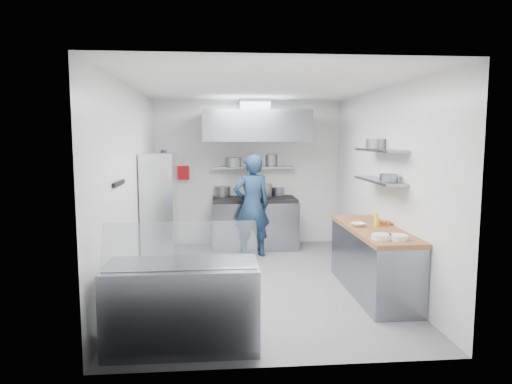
{
  "coord_description": "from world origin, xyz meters",
  "views": [
    {
      "loc": [
        -0.6,
        -6.43,
        2.09
      ],
      "look_at": [
        0.0,
        0.6,
        1.25
      ],
      "focal_mm": 32.0,
      "sensor_mm": 36.0,
      "label": 1
    }
  ],
  "objects": [
    {
      "name": "gas_range",
      "position": [
        0.1,
        2.1,
        0.45
      ],
      "size": [
        1.6,
        0.8,
        0.9
      ],
      "primitive_type": "cube",
      "color": "gray",
      "rests_on": "floor"
    },
    {
      "name": "wall_shelf_upper",
      "position": [
        1.64,
        -0.3,
        1.92
      ],
      "size": [
        0.3,
        1.3,
        0.04
      ],
      "primitive_type": "cube",
      "color": "gray",
      "rests_on": "wall_right"
    },
    {
      "name": "wire_rack",
      "position": [
        -1.53,
        0.95,
        0.93
      ],
      "size": [
        0.5,
        0.9,
        1.85
      ],
      "primitive_type": "cube",
      "color": "silver",
      "rests_on": "floor"
    },
    {
      "name": "mixing_bowl",
      "position": [
        1.29,
        -0.5,
        0.92
      ],
      "size": [
        0.22,
        0.22,
        0.05
      ],
      "primitive_type": "imported",
      "rotation": [
        0.0,
        0.0,
        0.17
      ],
      "color": "white",
      "rests_on": "prep_counter_top"
    },
    {
      "name": "shelf_pot_a",
      "position": [
        -0.29,
        2.12,
        1.63
      ],
      "size": [
        0.29,
        0.29,
        0.18
      ],
      "primitive_type": "cylinder",
      "color": "slate",
      "rests_on": "over_range_shelf"
    },
    {
      "name": "squeeze_bottle",
      "position": [
        1.54,
        -0.52,
        0.99
      ],
      "size": [
        0.06,
        0.06,
        0.18
      ],
      "primitive_type": "cylinder",
      "color": "yellow",
      "rests_on": "prep_counter_top"
    },
    {
      "name": "extractor_hood",
      "position": [
        0.1,
        1.93,
        2.3
      ],
      "size": [
        1.9,
        1.15,
        0.55
      ],
      "primitive_type": "cube",
      "color": "gray",
      "rests_on": "wall_back"
    },
    {
      "name": "cooktop",
      "position": [
        0.1,
        2.1,
        0.93
      ],
      "size": [
        1.57,
        0.78,
        0.06
      ],
      "primitive_type": "cube",
      "color": "black",
      "rests_on": "gas_range"
    },
    {
      "name": "wall_left",
      "position": [
        -1.8,
        0.0,
        1.4
      ],
      "size": [
        2.8,
        5.0,
        0.02
      ],
      "primitive_type": "cube",
      "rotation": [
        1.57,
        0.0,
        1.57
      ],
      "color": "white",
      "rests_on": "floor"
    },
    {
      "name": "wall_front",
      "position": [
        0.0,
        -2.5,
        1.4
      ],
      "size": [
        3.6,
        2.8,
        0.02
      ],
      "primitive_type": "cube",
      "rotation": [
        -1.57,
        0.0,
        0.0
      ],
      "color": "white",
      "rests_on": "floor"
    },
    {
      "name": "rack_bin_b",
      "position": [
        -1.53,
        1.3,
        1.3
      ],
      "size": [
        0.15,
        0.2,
        0.18
      ],
      "primitive_type": "cube",
      "color": "yellow",
      "rests_on": "wire_rack"
    },
    {
      "name": "knife_strip",
      "position": [
        -1.78,
        -0.9,
        1.55
      ],
      "size": [
        0.04,
        0.55,
        0.05
      ],
      "primitive_type": "cube",
      "color": "black",
      "rests_on": "wall_left"
    },
    {
      "name": "floor",
      "position": [
        0.0,
        0.0,
        0.0
      ],
      "size": [
        5.0,
        5.0,
        0.0
      ],
      "primitive_type": "plane",
      "color": "slate",
      "rests_on": "ground"
    },
    {
      "name": "copper_pan",
      "position": [
        1.69,
        -0.44,
        0.93
      ],
      "size": [
        0.16,
        0.16,
        0.06
      ],
      "primitive_type": "cylinder",
      "color": "#B86A34",
      "rests_on": "prep_counter_top"
    },
    {
      "name": "prep_counter_top",
      "position": [
        1.48,
        -0.6,
        0.87
      ],
      "size": [
        0.65,
        2.04,
        0.06
      ],
      "primitive_type": "cube",
      "color": "brown",
      "rests_on": "prep_counter_base"
    },
    {
      "name": "hood_duct",
      "position": [
        0.1,
        2.15,
        2.68
      ],
      "size": [
        0.55,
        0.55,
        0.24
      ],
      "primitive_type": "cube",
      "color": "slate",
      "rests_on": "extractor_hood"
    },
    {
      "name": "stock_pot_right",
      "position": [
        0.6,
        2.47,
        1.04
      ],
      "size": [
        0.25,
        0.25,
        0.16
      ],
      "primitive_type": "cylinder",
      "color": "slate",
      "rests_on": "cooktop"
    },
    {
      "name": "shelf_pot_b",
      "position": [
        0.47,
        2.56,
        1.65
      ],
      "size": [
        0.27,
        0.27,
        0.22
      ],
      "primitive_type": "cylinder",
      "color": "slate",
      "rests_on": "over_range_shelf"
    },
    {
      "name": "wall_shelf_lower",
      "position": [
        1.64,
        -0.3,
        1.5
      ],
      "size": [
        0.3,
        1.3,
        0.04
      ],
      "primitive_type": "cube",
      "color": "gray",
      "rests_on": "wall_right"
    },
    {
      "name": "chef",
      "position": [
        -0.0,
        1.45,
        0.9
      ],
      "size": [
        0.74,
        0.56,
        1.81
      ],
      "primitive_type": "imported",
      "rotation": [
        0.0,
        0.0,
        3.35
      ],
      "color": "#172A45",
      "rests_on": "floor"
    },
    {
      "name": "rack_bin_a",
      "position": [
        -1.53,
        0.9,
        0.8
      ],
      "size": [
        0.17,
        0.21,
        0.19
      ],
      "primitive_type": "cube",
      "color": "white",
      "rests_on": "wire_rack"
    },
    {
      "name": "shelf_pot_d",
      "position": [
        1.69,
        0.01,
        2.01
      ],
      "size": [
        0.28,
        0.28,
        0.14
      ],
      "primitive_type": "cylinder",
      "color": "slate",
      "rests_on": "wall_shelf_upper"
    },
    {
      "name": "wall_right",
      "position": [
        1.8,
        0.0,
        1.4
      ],
      "size": [
        2.8,
        5.0,
        0.02
      ],
      "primitive_type": "cube",
      "rotation": [
        1.57,
        0.0,
        -1.57
      ],
      "color": "white",
      "rests_on": "floor"
    },
    {
      "name": "plate_stack_a",
      "position": [
        1.51,
        -1.35,
        0.93
      ],
      "size": [
        0.22,
        0.22,
        0.06
      ],
      "primitive_type": "cylinder",
      "color": "white",
      "rests_on": "prep_counter_top"
    },
    {
      "name": "display_case",
      "position": [
        -0.96,
        -2.0,
        0.42
      ],
      "size": [
        1.5,
        0.7,
        0.85
      ],
      "primitive_type": "cube",
      "color": "gray",
      "rests_on": "floor"
    },
    {
      "name": "rack_jar",
      "position": [
        -1.48,
        1.24,
        1.8
      ],
      "size": [
        0.11,
        0.11,
        0.18
      ],
      "primitive_type": "cylinder",
      "color": "black",
      "rests_on": "wire_rack"
    },
    {
      "name": "display_glass",
      "position": [
        -0.96,
        -2.12,
        1.07
      ],
      "size": [
        1.47,
        0.19,
        0.42
      ],
      "primitive_type": "cube",
      "rotation": [
        -0.38,
        0.0,
        0.0
      ],
      "color": "silver",
      "rests_on": "display_case"
    },
    {
      "name": "stock_pot_mid",
      "position": [
        0.29,
        2.3,
        1.08
      ],
      "size": [
        0.33,
        0.33,
        0.24
      ],
      "primitive_type": "cylinder",
      "color": "slate",
      "rests_on": "cooktop"
    },
    {
      "name": "wall_back",
      "position": [
        0.0,
        2.5,
        1.4
      ],
      "size": [
        3.6,
        2.8,
        0.02
      ],
      "primitive_type": "cube",
      "rotation": [
        1.57,
        0.0,
        0.0
      ],
      "color": "white",
      "rests_on": "floor"
    },
    {
      "name": "over_range_shelf",
      "position": [
        0.1,
        2.34,
        1.52
      ],
      "size": [
        1.6,
        0.3,
        0.04
      ],
      "primitive_type": "cube",
      "color": "gray",
      "rests_on": "wall_back"
    },
    {
      "name": "prep_counter_base",
      "position": [
        1.48,
        -0.6,
        0.42
      ],
      "size": [
        0.62,
        2.0,
        0.84
      ],
      "primitive_type": "cube",
      "color": "gray",
      "rests_on": "floor"
    },
    {
      "name": "ceiling",
      "position": [
        0.0,
        0.0,
        2.8
      ],
      "size": [
        5.0,
        5.0,
        0.0
      ],
      "primitive_type": "plane",
      "rotation": [
        3.14,
        0.0,
        0.0
      ],
      "color": "silver",
      "rests_on": "wall_back"
    },
    {
      "name": "shelf_pot_c",
      "position": [
        1.64,
        -0.65,
        1.57
      ],
      "size": [
        0.24,
        0.24,
        0.1
      ],
      "primitive_type": "cylinder",
      "color": "slate",
      "rests_on": "wall_shelf_lower"
    },
    {
      "name": "stock_pot_left",
      "position": [
        -0.5,
        2.35,
        1.06
      ],
      "size": [
        0.31,
        0.31,
        0.2
      ],
      "primitive_type": "cylinder",
      "color": "slate",
      "rests_on": "cooktop"
    },
    {
      "name": "red_firebox",
      "position": [
        -1.25,
        2.44,
        1.42
      ],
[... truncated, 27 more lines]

